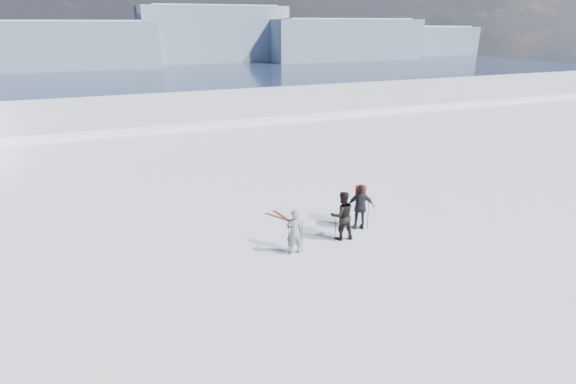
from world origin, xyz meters
The scene contains 8 objects.
lake_basin centered at (0.00, 30.00, -6.50)m, with size 820.00×820.00×71.62m.
far_mountain_range centered at (29.60, 454.78, -7.19)m, with size 770.00×110.00×53.00m.
skier_grey centered at (-2.22, 1.98, 0.79)m, with size 0.58×0.38×1.59m, color gray.
skier_dark centered at (-0.22, 2.35, 0.91)m, with size 0.88×0.69×1.81m, color black.
skier_pack centered at (0.83, 2.85, 0.88)m, with size 1.03×0.43×1.76m, color black.
backpack centered at (0.93, 3.08, 2.05)m, with size 0.38×0.21×0.57m, color red.
ski_poles centered at (-0.53, 2.31, 0.61)m, with size 3.58×0.90×1.24m.
skis_loose centered at (-1.53, 4.79, 0.01)m, with size 0.92×1.69×0.03m.
Camera 1 is at (-7.43, -10.50, 7.34)m, focal length 28.00 mm.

